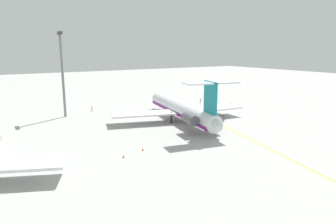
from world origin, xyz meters
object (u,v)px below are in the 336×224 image
(main_jetliner, at_px, (182,110))
(safety_cone_nose, at_px, (190,104))
(safety_cone_wingtip, at_px, (123,156))
(safety_cone_tail, at_px, (143,149))
(ground_crew_starboard, at_px, (200,100))
(ground_crew_portside, at_px, (92,108))
(light_mast, at_px, (62,71))
(ground_crew_near_tail, at_px, (217,100))
(ground_crew_near_nose, at_px, (231,105))

(main_jetliner, xyz_separation_m, safety_cone_nose, (19.97, -16.93, -3.07))
(safety_cone_nose, relative_size, safety_cone_wingtip, 1.00)
(safety_cone_tail, bearing_deg, safety_cone_nose, -45.98)
(safety_cone_wingtip, bearing_deg, ground_crew_starboard, -51.05)
(ground_crew_portside, height_order, safety_cone_nose, ground_crew_portside)
(light_mast, bearing_deg, ground_crew_portside, -69.60)
(safety_cone_nose, distance_m, safety_cone_tail, 50.78)
(safety_cone_wingtip, height_order, safety_cone_tail, same)
(ground_crew_near_tail, distance_m, light_mast, 53.16)
(ground_crew_near_nose, bearing_deg, light_mast, -86.05)
(ground_crew_near_nose, distance_m, safety_cone_nose, 14.65)
(main_jetliner, relative_size, ground_crew_starboard, 24.01)
(ground_crew_near_tail, bearing_deg, safety_cone_tail, 140.52)
(safety_cone_nose, relative_size, light_mast, 0.02)
(ground_crew_near_nose, height_order, ground_crew_starboard, ground_crew_near_nose)
(ground_crew_near_tail, distance_m, safety_cone_nose, 10.04)
(ground_crew_starboard, height_order, safety_cone_wingtip, ground_crew_starboard)
(main_jetliner, xyz_separation_m, ground_crew_starboard, (19.72, -21.11, -2.24))
(ground_crew_starboard, distance_m, safety_cone_wingtip, 58.36)
(ground_crew_near_nose, height_order, safety_cone_wingtip, ground_crew_near_nose)
(main_jetliner, relative_size, ground_crew_near_nose, 23.39)
(ground_crew_near_nose, bearing_deg, ground_crew_portside, -93.54)
(safety_cone_wingtip, distance_m, light_mast, 41.75)
(safety_cone_wingtip, xyz_separation_m, safety_cone_tail, (1.65, -4.69, 0.00))
(ground_crew_near_nose, xyz_separation_m, light_mast, (15.58, 49.01, 11.90))
(ground_crew_near_nose, relative_size, ground_crew_portside, 1.00)
(main_jetliner, relative_size, light_mast, 1.77)
(ground_crew_starboard, bearing_deg, main_jetliner, 62.66)
(main_jetliner, relative_size, ground_crew_near_tail, 25.54)
(main_jetliner, bearing_deg, safety_cone_tail, 138.75)
(ground_crew_near_nose, bearing_deg, ground_crew_near_tail, -172.45)
(main_jetliner, xyz_separation_m, safety_cone_wingtip, (-16.96, 24.27, -3.07))
(main_jetliner, distance_m, ground_crew_near_tail, 31.64)
(ground_crew_near_tail, relative_size, safety_cone_nose, 2.98)
(ground_crew_near_nose, distance_m, safety_cone_wingtip, 54.04)
(main_jetliner, bearing_deg, ground_crew_portside, 42.51)
(ground_crew_starboard, relative_size, safety_cone_tail, 3.17)
(light_mast, bearing_deg, ground_crew_near_tail, -96.31)
(ground_crew_near_tail, bearing_deg, ground_crew_starboard, 79.56)
(ground_crew_portside, relative_size, light_mast, 0.08)
(main_jetliner, height_order, ground_crew_starboard, main_jetliner)
(ground_crew_near_nose, height_order, light_mast, light_mast)
(safety_cone_tail, height_order, light_mast, light_mast)
(light_mast, bearing_deg, safety_cone_wingtip, -179.02)
(main_jetliner, distance_m, safety_cone_wingtip, 29.77)
(ground_crew_near_nose, distance_m, ground_crew_starboard, 12.86)
(main_jetliner, height_order, safety_cone_wingtip, main_jetliner)
(safety_cone_wingtip, bearing_deg, safety_cone_tail, -70.61)
(ground_crew_near_tail, bearing_deg, ground_crew_near_nose, -178.63)
(ground_crew_near_nose, bearing_deg, main_jetliner, -51.74)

